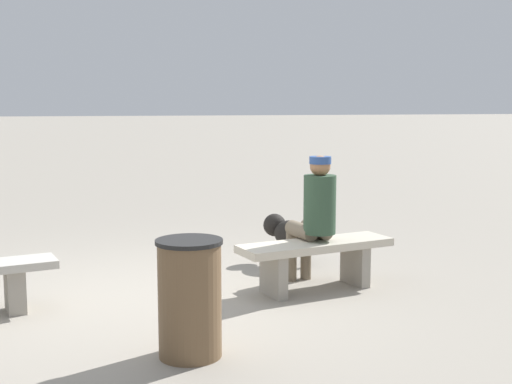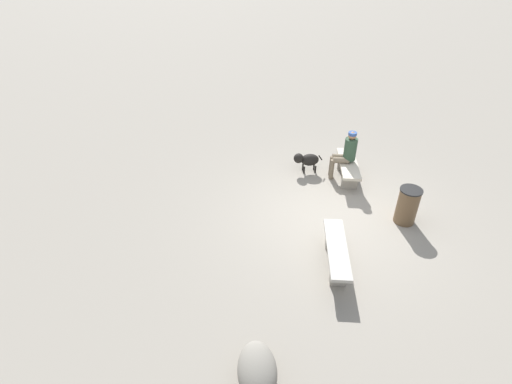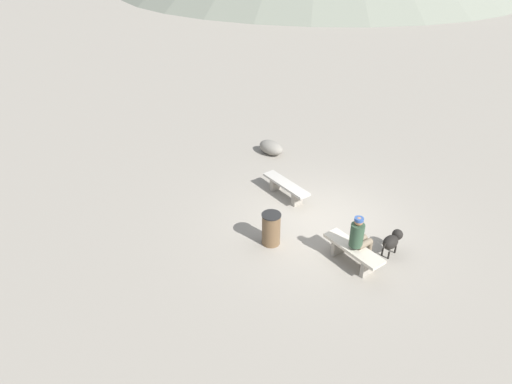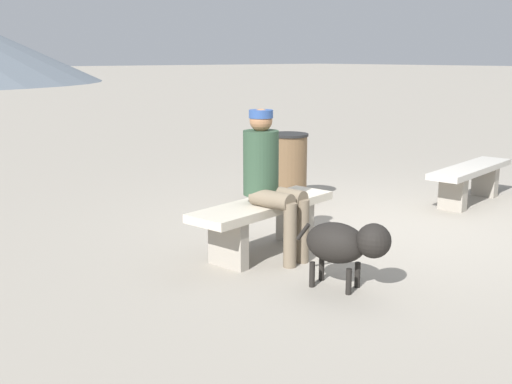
{
  "view_description": "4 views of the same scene",
  "coord_description": "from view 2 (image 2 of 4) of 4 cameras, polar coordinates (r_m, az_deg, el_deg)",
  "views": [
    {
      "loc": [
        -0.77,
        -6.08,
        1.77
      ],
      "look_at": [
        1.44,
        0.94,
        0.81
      ],
      "focal_mm": 46.94,
      "sensor_mm": 36.0,
      "label": 1
    },
    {
      "loc": [
        -7.27,
        -0.0,
        5.46
      ],
      "look_at": [
        -0.2,
        1.69,
        0.49
      ],
      "focal_mm": 27.67,
      "sensor_mm": 36.0,
      "label": 2
    },
    {
      "loc": [
        7.96,
        -5.85,
        6.89
      ],
      "look_at": [
        -1.38,
        -1.23,
        0.53
      ],
      "focal_mm": 31.85,
      "sensor_mm": 36.0,
      "label": 3
    },
    {
      "loc": [
        5.14,
        3.83,
        1.74
      ],
      "look_at": [
        1.4,
        -0.68,
        0.46
      ],
      "focal_mm": 43.79,
      "sensor_mm": 36.0,
      "label": 4
    }
  ],
  "objects": [
    {
      "name": "ground",
      "position": [
        9.11,
        10.73,
        -3.43
      ],
      "size": [
        210.0,
        210.0,
        0.06
      ],
      "primitive_type": "cube",
      "color": "gray"
    },
    {
      "name": "seated_person",
      "position": [
        10.12,
        12.88,
        5.65
      ],
      "size": [
        0.37,
        0.62,
        1.3
      ],
      "rotation": [
        0.0,
        0.0,
        0.14
      ],
      "color": "#2D4733",
      "rests_on": "ground"
    },
    {
      "name": "trash_bin",
      "position": [
        9.11,
        21.04,
        -1.86
      ],
      "size": [
        0.47,
        0.47,
        0.84
      ],
      "color": "brown",
      "rests_on": "ground"
    },
    {
      "name": "bench_right",
      "position": [
        10.3,
        13.14,
        3.58
      ],
      "size": [
        1.59,
        0.69,
        0.48
      ],
      "rotation": [
        0.0,
        0.0,
        0.17
      ],
      "color": "gray",
      "rests_on": "ground"
    },
    {
      "name": "dog",
      "position": [
        10.39,
        7.36,
        4.67
      ],
      "size": [
        0.45,
        0.73,
        0.55
      ],
      "rotation": [
        0.0,
        0.0,
        1.91
      ],
      "color": "black",
      "rests_on": "ground"
    },
    {
      "name": "bench_left",
      "position": [
        7.69,
        11.55,
        -8.51
      ],
      "size": [
        1.71,
        0.65,
        0.45
      ],
      "rotation": [
        0.0,
        0.0,
        0.17
      ],
      "color": "gray",
      "rests_on": "ground"
    },
    {
      "name": "boulder",
      "position": [
        6.12,
        0.17,
        -24.47
      ],
      "size": [
        1.06,
        0.82,
        0.45
      ],
      "primitive_type": "ellipsoid",
      "rotation": [
        0.0,
        0.0,
        5.02
      ],
      "color": "gray",
      "rests_on": "ground"
    }
  ]
}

